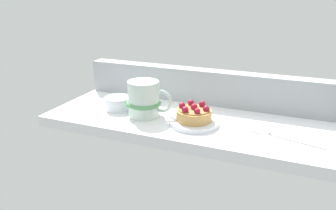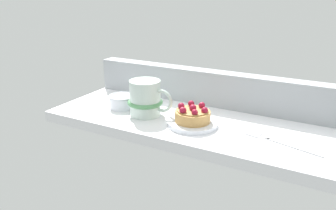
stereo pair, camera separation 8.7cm
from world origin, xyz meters
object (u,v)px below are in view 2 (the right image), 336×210
dessert_plate (192,123)px  coffee_mug (146,99)px  raspberry_tart (193,115)px  sugar_bowl (122,101)px  dessert_fork (281,143)px

dessert_plate → coffee_mug: 14.83cm
raspberry_tart → coffee_mug: size_ratio=0.68×
dessert_plate → raspberry_tart: raspberry_tart is taller
dessert_plate → coffee_mug: (-14.22, 0.68, 4.13)cm
coffee_mug → sugar_bowl: (-9.25, 1.63, -2.69)cm
dessert_plate → raspberry_tart: bearing=170.0°
dessert_plate → dessert_fork: bearing=-0.1°
raspberry_tart → dessert_fork: (21.83, -0.05, -2.60)cm
dessert_fork → sugar_bowl: sugar_bowl is taller
sugar_bowl → dessert_plate: bearing=-5.6°
dessert_plate → dessert_fork: dessert_plate is taller
dessert_plate → coffee_mug: bearing=177.3°
coffee_mug → sugar_bowl: size_ratio=1.71×
raspberry_tart → sugar_bowl: size_ratio=1.17×
raspberry_tart → dessert_fork: raspberry_tart is taller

